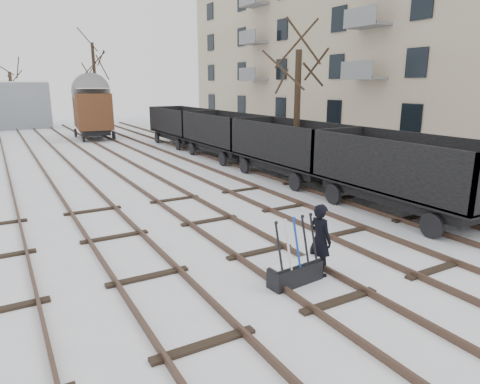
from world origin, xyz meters
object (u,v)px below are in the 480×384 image
object	(u,v)px
ground_frame	(295,271)
freight_wagon_a	(403,185)
worker	(320,240)
box_van_wagon	(92,109)

from	to	relation	value
ground_frame	freight_wagon_a	distance (m)	6.75
ground_frame	worker	xyz separation A→B (m)	(0.75, 0.10, 0.56)
ground_frame	worker	bearing A→B (deg)	1.95
worker	box_van_wagon	size ratio (longest dim) A/B	0.31
ground_frame	freight_wagon_a	world-z (taller)	freight_wagon_a
ground_frame	box_van_wagon	xyz separation A→B (m)	(1.55, 28.56, 2.03)
worker	freight_wagon_a	distance (m)	5.98
ground_frame	freight_wagon_a	bearing A→B (deg)	15.45
worker	freight_wagon_a	size ratio (longest dim) A/B	0.26
ground_frame	box_van_wagon	size ratio (longest dim) A/B	0.27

